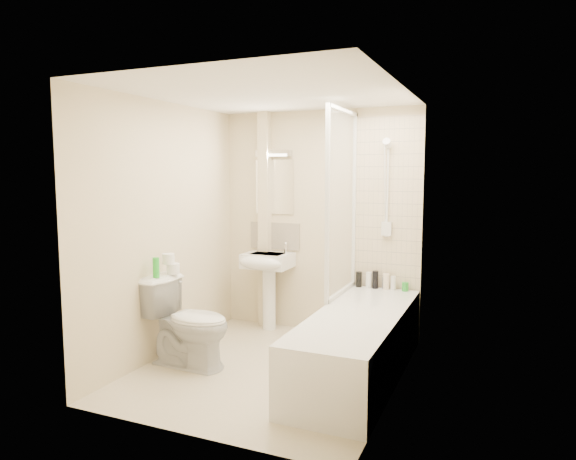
% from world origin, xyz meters
% --- Properties ---
extents(floor, '(2.50, 2.50, 0.00)m').
position_xyz_m(floor, '(0.00, 0.00, 0.00)').
color(floor, beige).
rests_on(floor, ground).
extents(wall_back, '(2.20, 0.02, 2.40)m').
position_xyz_m(wall_back, '(0.00, 1.25, 1.20)').
color(wall_back, beige).
rests_on(wall_back, ground).
extents(wall_left, '(0.02, 2.50, 2.40)m').
position_xyz_m(wall_left, '(-1.10, 0.00, 1.20)').
color(wall_left, beige).
rests_on(wall_left, ground).
extents(wall_right, '(0.02, 2.50, 2.40)m').
position_xyz_m(wall_right, '(1.10, 0.00, 1.20)').
color(wall_right, beige).
rests_on(wall_right, ground).
extents(ceiling, '(2.20, 2.50, 0.02)m').
position_xyz_m(ceiling, '(0.00, 0.00, 2.40)').
color(ceiling, white).
rests_on(ceiling, wall_back).
extents(tile_back, '(0.70, 0.01, 1.75)m').
position_xyz_m(tile_back, '(0.75, 1.24, 1.42)').
color(tile_back, beige).
rests_on(tile_back, wall_back).
extents(tile_right, '(0.01, 2.10, 1.75)m').
position_xyz_m(tile_right, '(1.09, 0.17, 1.42)').
color(tile_right, beige).
rests_on(tile_right, wall_right).
extents(pipe_boxing, '(0.12, 0.12, 2.40)m').
position_xyz_m(pipe_boxing, '(-0.62, 1.19, 1.20)').
color(pipe_boxing, beige).
rests_on(pipe_boxing, ground).
extents(splashback, '(0.60, 0.02, 0.30)m').
position_xyz_m(splashback, '(-0.52, 1.24, 1.03)').
color(splashback, beige).
rests_on(splashback, wall_back).
extents(mirror, '(0.46, 0.01, 0.60)m').
position_xyz_m(mirror, '(-0.52, 1.24, 1.58)').
color(mirror, white).
rests_on(mirror, wall_back).
extents(strip_light, '(0.42, 0.07, 0.07)m').
position_xyz_m(strip_light, '(-0.52, 1.22, 1.95)').
color(strip_light, silver).
rests_on(strip_light, wall_back).
extents(bathtub, '(0.70, 2.10, 0.55)m').
position_xyz_m(bathtub, '(0.75, 0.17, 0.29)').
color(bathtub, white).
rests_on(bathtub, ground).
extents(shower_screen, '(0.04, 0.92, 1.80)m').
position_xyz_m(shower_screen, '(0.40, 0.80, 1.45)').
color(shower_screen, white).
rests_on(shower_screen, bathtub).
extents(shower_fixture, '(0.10, 0.16, 0.99)m').
position_xyz_m(shower_fixture, '(0.75, 1.19, 1.55)').
color(shower_fixture, white).
rests_on(shower_fixture, wall_back).
extents(pedestal_sink, '(0.51, 0.47, 0.98)m').
position_xyz_m(pedestal_sink, '(-0.52, 1.01, 0.69)').
color(pedestal_sink, white).
rests_on(pedestal_sink, ground).
extents(bottle_black_a, '(0.06, 0.06, 0.16)m').
position_xyz_m(bottle_black_a, '(0.48, 1.16, 0.63)').
color(bottle_black_a, black).
rests_on(bottle_black_a, bathtub).
extents(bottle_white_a, '(0.06, 0.06, 0.16)m').
position_xyz_m(bottle_white_a, '(0.59, 1.16, 0.63)').
color(bottle_white_a, white).
rests_on(bottle_white_a, bathtub).
extents(bottle_black_b, '(0.06, 0.06, 0.18)m').
position_xyz_m(bottle_black_b, '(0.65, 1.16, 0.64)').
color(bottle_black_b, black).
rests_on(bottle_black_b, bathtub).
extents(bottle_blue, '(0.04, 0.04, 0.12)m').
position_xyz_m(bottle_blue, '(0.75, 1.16, 0.61)').
color(bottle_blue, navy).
rests_on(bottle_blue, bathtub).
extents(bottle_cream, '(0.07, 0.07, 0.16)m').
position_xyz_m(bottle_cream, '(0.77, 1.16, 0.63)').
color(bottle_cream, beige).
rests_on(bottle_cream, bathtub).
extents(bottle_white_b, '(0.05, 0.05, 0.14)m').
position_xyz_m(bottle_white_b, '(0.84, 1.16, 0.62)').
color(bottle_white_b, white).
rests_on(bottle_white_b, bathtub).
extents(bottle_green, '(0.07, 0.07, 0.09)m').
position_xyz_m(bottle_green, '(0.96, 1.16, 0.59)').
color(bottle_green, green).
rests_on(bottle_green, bathtub).
extents(toilet, '(0.53, 0.83, 0.81)m').
position_xyz_m(toilet, '(-0.72, -0.20, 0.40)').
color(toilet, white).
rests_on(toilet, ground).
extents(toilet_roll_lower, '(0.12, 0.12, 0.10)m').
position_xyz_m(toilet_roll_lower, '(-0.95, -0.09, 0.85)').
color(toilet_roll_lower, white).
rests_on(toilet_roll_lower, toilet).
extents(toilet_roll_upper, '(0.11, 0.11, 0.09)m').
position_xyz_m(toilet_roll_upper, '(-0.98, -0.12, 0.95)').
color(toilet_roll_upper, white).
rests_on(toilet_roll_upper, toilet_roll_lower).
extents(green_bottle, '(0.06, 0.06, 0.18)m').
position_xyz_m(green_bottle, '(-0.99, -0.29, 0.90)').
color(green_bottle, green).
rests_on(green_bottle, toilet).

